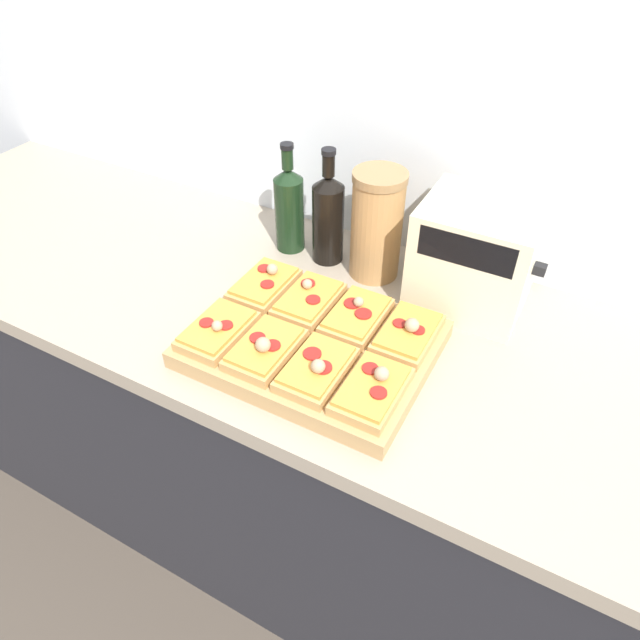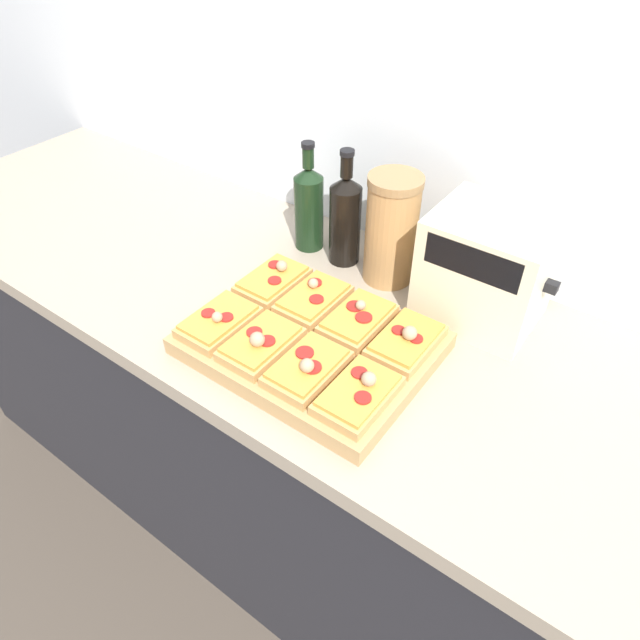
# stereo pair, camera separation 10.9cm
# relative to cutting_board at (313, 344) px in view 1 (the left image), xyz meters

# --- Properties ---
(ground_plane) EXTENTS (12.00, 12.00, 0.00)m
(ground_plane) POSITION_rel_cutting_board_xyz_m (0.01, -0.21, -0.91)
(ground_plane) COLOR #4C4238
(wall_back) EXTENTS (6.00, 0.06, 2.50)m
(wall_back) POSITION_rel_cutting_board_xyz_m (0.01, 0.46, 0.34)
(wall_back) COLOR silver
(wall_back) RESTS_ON ground_plane
(kitchen_counter) EXTENTS (2.63, 0.67, 0.89)m
(kitchen_counter) POSITION_rel_cutting_board_xyz_m (0.01, 0.11, -0.46)
(kitchen_counter) COLOR #232328
(kitchen_counter) RESTS_ON ground_plane
(cutting_board) EXTENTS (0.45, 0.35, 0.04)m
(cutting_board) POSITION_rel_cutting_board_xyz_m (0.00, 0.00, 0.00)
(cutting_board) COLOR tan
(cutting_board) RESTS_ON kitchen_counter
(pizza_slice_back_left) EXTENTS (0.10, 0.15, 0.05)m
(pizza_slice_back_left) POSITION_rel_cutting_board_xyz_m (-0.16, 0.08, 0.03)
(pizza_slice_back_left) COLOR tan
(pizza_slice_back_left) RESTS_ON cutting_board
(pizza_slice_back_midleft) EXTENTS (0.10, 0.15, 0.05)m
(pizza_slice_back_midleft) POSITION_rel_cutting_board_xyz_m (-0.05, 0.08, 0.03)
(pizza_slice_back_midleft) COLOR tan
(pizza_slice_back_midleft) RESTS_ON cutting_board
(pizza_slice_back_midright) EXTENTS (0.10, 0.15, 0.05)m
(pizza_slice_back_midright) POSITION_rel_cutting_board_xyz_m (0.05, 0.08, 0.03)
(pizza_slice_back_midright) COLOR tan
(pizza_slice_back_midright) RESTS_ON cutting_board
(pizza_slice_back_right) EXTENTS (0.10, 0.15, 0.06)m
(pizza_slice_back_right) POSITION_rel_cutting_board_xyz_m (0.16, 0.08, 0.03)
(pizza_slice_back_right) COLOR tan
(pizza_slice_back_right) RESTS_ON cutting_board
(pizza_slice_front_left) EXTENTS (0.10, 0.15, 0.05)m
(pizza_slice_front_left) POSITION_rel_cutting_board_xyz_m (-0.16, -0.08, 0.03)
(pizza_slice_front_left) COLOR tan
(pizza_slice_front_left) RESTS_ON cutting_board
(pizza_slice_front_midleft) EXTENTS (0.10, 0.15, 0.06)m
(pizza_slice_front_midleft) POSITION_rel_cutting_board_xyz_m (-0.05, -0.08, 0.03)
(pizza_slice_front_midleft) COLOR tan
(pizza_slice_front_midleft) RESTS_ON cutting_board
(pizza_slice_front_midright) EXTENTS (0.10, 0.15, 0.05)m
(pizza_slice_front_midright) POSITION_rel_cutting_board_xyz_m (0.05, -0.08, 0.03)
(pizza_slice_front_midright) COLOR tan
(pizza_slice_front_midright) RESTS_ON cutting_board
(pizza_slice_front_right) EXTENTS (0.10, 0.15, 0.05)m
(pizza_slice_front_right) POSITION_rel_cutting_board_xyz_m (0.16, -0.08, 0.03)
(pizza_slice_front_right) COLOR tan
(pizza_slice_front_right) RESTS_ON cutting_board
(olive_oil_bottle) EXTENTS (0.07, 0.07, 0.26)m
(olive_oil_bottle) POSITION_rel_cutting_board_xyz_m (-0.23, 0.30, 0.09)
(olive_oil_bottle) COLOR black
(olive_oil_bottle) RESTS_ON kitchen_counter
(wine_bottle) EXTENTS (0.07, 0.07, 0.27)m
(wine_bottle) POSITION_rel_cutting_board_xyz_m (-0.12, 0.30, 0.09)
(wine_bottle) COLOR black
(wine_bottle) RESTS_ON kitchen_counter
(grain_jar_tall) EXTENTS (0.12, 0.12, 0.25)m
(grain_jar_tall) POSITION_rel_cutting_board_xyz_m (-0.00, 0.30, 0.11)
(grain_jar_tall) COLOR #AD7F4C
(grain_jar_tall) RESTS_ON kitchen_counter
(toaster_oven) EXTENTS (0.25, 0.20, 0.23)m
(toaster_oven) POSITION_rel_cutting_board_xyz_m (0.21, 0.30, 0.10)
(toaster_oven) COLOR beige
(toaster_oven) RESTS_ON kitchen_counter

